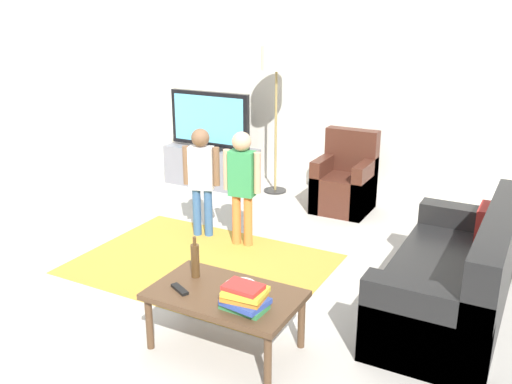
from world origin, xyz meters
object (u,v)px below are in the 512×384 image
Objects in this scene: floor_lamp at (276,66)px; coffee_table at (225,299)px; tv_stand at (212,167)px; tv at (210,121)px; plate at (240,286)px; couch at (460,281)px; book_stack at (245,297)px; child_center at (242,178)px; tv_remote at (180,289)px; armchair at (345,184)px; child_near_tv at (201,173)px; bottle at (195,260)px.

floor_lamp is 3.61m from coffee_table.
tv reaches higher than tv_stand.
coffee_table is at bearing -69.18° from floor_lamp.
tv is 3.61m from plate.
couch is 6.09× the size of book_stack.
child_center is 6.60× the size of tv_remote.
book_stack reaches higher than tv_remote.
coffee_table is at bearing -112.73° from plate.
armchair is 3.04× the size of book_stack.
tv_remote is at bearing -156.80° from coffee_table.
floor_lamp is 1.84m from child_near_tv.
child_center reaches higher than plate.
plate is (1.27, -3.08, -1.12)m from floor_lamp.
child_near_tv is 1.10× the size of coffee_table.
couch is 1.80× the size of coffee_table.
couch is at bearing 41.69° from coffee_table.
couch is 1.60× the size of child_center.
couch is 8.18× the size of plate.
floor_lamp is at bearing 89.51° from child_near_tv.
tv_stand is 3.67m from coffee_table.
tv is 0.98× the size of child_center.
child_center is at bearing -110.27° from armchair.
child_center is at bearing 132.66° from tv_remote.
tv_remote is at bearing 179.67° from book_stack.
bottle is at bearing -73.54° from floor_lamp.
bottle is at bearing -59.07° from tv.
book_stack is at bearing -29.04° from coffee_table.
coffee_table is at bearing -56.02° from tv_stand.
tv is at bearing 151.21° from couch.
coffee_table is at bearing 150.96° from book_stack.
book_stack is (1.44, -3.32, -1.04)m from floor_lamp.
armchair is at bearing 115.88° from tv_remote.
plate reaches higher than coffee_table.
couch is (3.37, -1.85, -0.56)m from tv.
armchair is at bearing -0.58° from tv.
child_near_tv is 5.01× the size of plate.
coffee_table is 0.29m from book_stack.
book_stack is at bearing -49.67° from child_near_tv.
floor_lamp reaches higher than couch.
armchair is at bearing -1.24° from tv_stand.
tv_stand is 0.67× the size of couch.
child_near_tv is at bearing 122.02° from bottle.
floor_lamp is at bearing 10.29° from tv_stand.
floor_lamp is 3.62m from tv_remote.
tv_remote is (0.95, -1.70, -0.23)m from child_near_tv.
plate is at bearing -140.26° from couch.
tv_remote is at bearing -144.00° from plate.
bottle reaches higher than book_stack.
tv_stand is 0.60m from tv.
couch is 2.00× the size of armchair.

